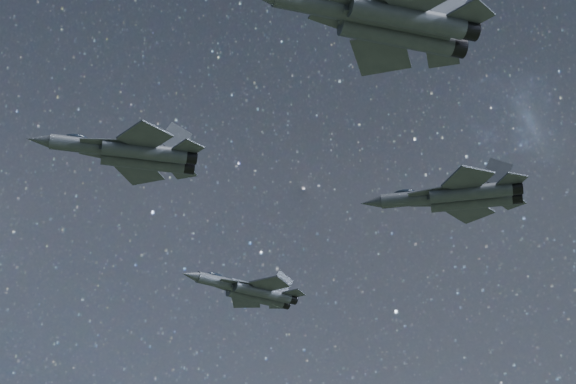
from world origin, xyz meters
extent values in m
cylinder|color=#333840|center=(-17.21, -0.82, 150.19)|extent=(6.63, 1.51, 1.39)
cone|color=#333840|center=(-21.50, -0.89, 150.19)|extent=(2.16, 1.29, 1.25)
ellipsoid|color=black|center=(-18.28, -0.84, 150.86)|extent=(2.14, 0.97, 0.69)
cube|color=#333840|center=(-12.57, -0.74, 150.15)|extent=(7.34, 1.47, 1.16)
cylinder|color=#333840|center=(-12.20, -1.62, 149.75)|extent=(7.52, 1.52, 1.39)
cylinder|color=#333840|center=(-12.23, 0.16, 149.75)|extent=(7.52, 1.52, 1.39)
cylinder|color=black|center=(-8.09, -1.55, 149.75)|extent=(1.18, 1.31, 1.29)
cylinder|color=black|center=(-8.12, 0.23, 149.75)|extent=(1.18, 1.31, 1.29)
cube|color=#333840|center=(-15.58, -2.00, 150.08)|extent=(4.74, 1.77, 0.11)
cube|color=#333840|center=(-15.63, 0.41, 150.08)|extent=(4.74, 1.93, 0.11)
cube|color=#333840|center=(-12.34, -3.77, 149.92)|extent=(4.94, 5.07, 0.18)
cube|color=#333840|center=(-12.44, 2.30, 149.92)|extent=(4.88, 5.04, 0.18)
cube|color=#333840|center=(-8.43, -2.72, 149.92)|extent=(2.91, 2.97, 0.13)
cube|color=#333840|center=(-8.50, 1.39, 149.92)|extent=(2.88, 2.95, 0.13)
cube|color=#333840|center=(-9.60, -1.80, 151.44)|extent=(3.10, 0.41, 3.18)
cube|color=#333840|center=(-9.64, 0.43, 151.44)|extent=(3.10, 0.45, 3.18)
cylinder|color=#333840|center=(-1.60, 23.27, 148.81)|extent=(6.43, 3.29, 1.33)
cone|color=#333840|center=(-5.49, 21.96, 148.81)|extent=(2.33, 1.79, 1.20)
ellipsoid|color=black|center=(-2.57, 22.94, 149.45)|extent=(2.22, 1.50, 0.66)
cube|color=#333840|center=(2.62, 24.69, 148.76)|extent=(7.06, 3.46, 1.11)
cylinder|color=#333840|center=(3.22, 23.99, 148.38)|extent=(7.24, 3.56, 1.33)
cylinder|color=#333840|center=(2.67, 25.61, 148.38)|extent=(7.24, 3.56, 1.33)
cylinder|color=black|center=(6.95, 25.25, 148.38)|extent=(1.45, 1.52, 1.23)
cylinder|color=black|center=(6.40, 26.87, 148.38)|extent=(1.45, 1.52, 1.23)
cube|color=#333840|center=(0.23, 22.67, 148.70)|extent=(4.53, 1.52, 0.10)
cube|color=#333840|center=(-0.51, 24.86, 148.70)|extent=(4.33, 3.02, 0.10)
cube|color=#333840|center=(3.71, 21.99, 148.55)|extent=(4.91, 4.85, 0.17)
cube|color=#333840|center=(1.85, 27.50, 148.55)|extent=(4.01, 4.33, 0.17)
cube|color=#333840|center=(6.98, 24.09, 148.55)|extent=(2.91, 2.89, 0.13)
cube|color=#333840|center=(5.72, 27.82, 148.55)|extent=(2.35, 2.48, 0.13)
cube|color=#333840|center=(5.64, 24.58, 150.00)|extent=(2.93, 0.85, 3.05)
cube|color=#333840|center=(4.95, 26.61, 150.00)|extent=(2.78, 1.30, 3.05)
cylinder|color=#333840|center=(-1.04, -23.75, 149.48)|extent=(7.65, 2.17, 1.59)
cube|color=#333840|center=(4.25, -23.34, 149.43)|extent=(8.46, 2.17, 1.33)
cylinder|color=#333840|center=(4.73, -24.33, 148.97)|extent=(8.67, 2.25, 1.59)
cylinder|color=#333840|center=(4.57, -22.29, 148.97)|extent=(8.67, 2.25, 1.59)
cylinder|color=black|center=(9.41, -23.96, 148.97)|extent=(1.44, 1.57, 1.47)
cylinder|color=black|center=(9.25, -21.93, 148.97)|extent=(1.44, 1.57, 1.47)
cube|color=#333840|center=(0.68, -22.24, 149.35)|extent=(5.41, 2.49, 0.12)
cube|color=#333840|center=(4.18, -19.87, 149.17)|extent=(5.47, 5.68, 0.20)
cube|color=#333840|center=(9.11, -25.32, 149.17)|extent=(3.38, 3.43, 0.15)
cube|color=#333840|center=(8.74, -20.64, 149.17)|extent=(3.22, 3.31, 0.15)
cube|color=#333840|center=(7.70, -24.35, 150.91)|extent=(3.55, 0.52, 3.63)
cube|color=#333840|center=(7.50, -21.81, 150.91)|extent=(3.53, 0.72, 3.63)
cylinder|color=#333840|center=(12.64, -2.93, 147.12)|extent=(6.41, 3.78, 1.35)
cone|color=#333840|center=(8.83, -1.28, 147.12)|extent=(2.39, 1.94, 1.21)
ellipsoid|color=black|center=(11.69, -2.52, 147.76)|extent=(2.25, 1.65, 0.67)
cube|color=#333840|center=(16.77, -4.72, 147.07)|extent=(7.03, 4.01, 1.12)
cylinder|color=#333840|center=(16.74, -5.65, 146.68)|extent=(7.21, 4.13, 1.35)
cylinder|color=#333840|center=(17.43, -4.06, 146.68)|extent=(7.21, 4.13, 1.35)
cylinder|color=black|center=(20.40, -7.23, 146.68)|extent=(1.53, 1.59, 1.25)
cylinder|color=black|center=(21.08, -5.64, 146.68)|extent=(1.53, 1.59, 1.25)
cube|color=#333840|center=(13.61, -4.62, 147.01)|extent=(4.25, 3.33, 0.10)
cube|color=#333840|center=(14.53, -2.48, 147.01)|extent=(4.60, 1.90, 0.10)
cube|color=#333840|center=(15.76, -7.49, 146.86)|extent=(3.81, 4.17, 0.17)
cube|color=#333840|center=(18.10, -2.09, 146.86)|extent=(4.93, 4.82, 0.17)
cube|color=#333840|center=(19.63, -8.13, 146.86)|extent=(2.23, 2.38, 0.13)
cube|color=#333840|center=(21.21, -4.47, 146.86)|extent=(2.92, 2.89, 0.13)
cube|color=#333840|center=(18.96, -6.85, 148.33)|extent=(2.72, 1.54, 3.08)
cube|color=#333840|center=(19.82, -4.86, 148.33)|extent=(2.90, 1.10, 3.08)
camera|label=1|loc=(-13.27, -69.20, 107.43)|focal=55.00mm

